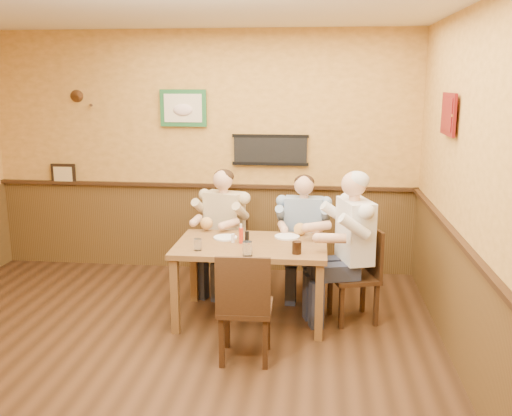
{
  "coord_description": "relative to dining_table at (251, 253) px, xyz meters",
  "views": [
    {
      "loc": [
        1.37,
        -4.04,
        2.24
      ],
      "look_at": [
        0.81,
        0.98,
        1.1
      ],
      "focal_mm": 40.0,
      "sensor_mm": 36.0,
      "label": 1
    }
  ],
  "objects": [
    {
      "name": "room",
      "position": [
        -0.62,
        -0.86,
        1.03
      ],
      "size": [
        5.02,
        5.03,
        2.81
      ],
      "color": "black",
      "rests_on": "ground"
    },
    {
      "name": "dining_table",
      "position": [
        0.0,
        0.0,
        0.0
      ],
      "size": [
        1.4,
        0.9,
        0.75
      ],
      "color": "brown",
      "rests_on": "ground"
    },
    {
      "name": "chair_back_left",
      "position": [
        -0.38,
        0.77,
        -0.24
      ],
      "size": [
        0.48,
        0.48,
        0.83
      ],
      "primitive_type": null,
      "rotation": [
        0.0,
        0.0,
        -0.3
      ],
      "color": "#392312",
      "rests_on": "ground"
    },
    {
      "name": "chair_back_right",
      "position": [
        0.46,
        0.74,
        -0.25
      ],
      "size": [
        0.39,
        0.39,
        0.81
      ],
      "primitive_type": null,
      "rotation": [
        0.0,
        0.0,
        -0.06
      ],
      "color": "#392312",
      "rests_on": "ground"
    },
    {
      "name": "chair_right_end",
      "position": [
        0.96,
        0.08,
        -0.21
      ],
      "size": [
        0.52,
        0.52,
        0.9
      ],
      "primitive_type": null,
      "rotation": [
        0.0,
        0.0,
        -1.27
      ],
      "color": "#392312",
      "rests_on": "ground"
    },
    {
      "name": "chair_near_side",
      "position": [
        0.05,
        -0.79,
        -0.19
      ],
      "size": [
        0.44,
        0.44,
        0.93
      ],
      "primitive_type": null,
      "rotation": [
        0.0,
        0.0,
        3.17
      ],
      "color": "#392312",
      "rests_on": "ground"
    },
    {
      "name": "diner_tan_shirt",
      "position": [
        -0.38,
        0.77,
        -0.06
      ],
      "size": [
        0.69,
        0.69,
        1.19
      ],
      "primitive_type": null,
      "rotation": [
        0.0,
        0.0,
        -0.3
      ],
      "color": "beige",
      "rests_on": "ground"
    },
    {
      "name": "diner_blue_polo",
      "position": [
        0.46,
        0.74,
        -0.08
      ],
      "size": [
        0.56,
        0.56,
        1.15
      ],
      "primitive_type": null,
      "rotation": [
        0.0,
        0.0,
        -0.06
      ],
      "color": "#7994B6",
      "rests_on": "ground"
    },
    {
      "name": "diner_white_elder",
      "position": [
        0.96,
        0.08,
        -0.01
      ],
      "size": [
        0.74,
        0.74,
        1.29
      ],
      "primitive_type": null,
      "rotation": [
        0.0,
        0.0,
        -1.27
      ],
      "color": "silver",
      "rests_on": "ground"
    },
    {
      "name": "water_glass_left",
      "position": [
        -0.45,
        -0.27,
        0.14
      ],
      "size": [
        0.09,
        0.09,
        0.11
      ],
      "primitive_type": "cylinder",
      "rotation": [
        0.0,
        0.0,
        0.26
      ],
      "color": "silver",
      "rests_on": "dining_table"
    },
    {
      "name": "water_glass_mid",
      "position": [
        0.01,
        -0.39,
        0.16
      ],
      "size": [
        0.09,
        0.09,
        0.13
      ],
      "primitive_type": "cylinder",
      "rotation": [
        0.0,
        0.0,
        -0.02
      ],
      "color": "white",
      "rests_on": "dining_table"
    },
    {
      "name": "cola_tumbler",
      "position": [
        0.43,
        -0.28,
        0.15
      ],
      "size": [
        0.1,
        0.1,
        0.11
      ],
      "primitive_type": "cylinder",
      "rotation": [
        0.0,
        0.0,
        -0.3
      ],
      "color": "black",
      "rests_on": "dining_table"
    },
    {
      "name": "hot_sauce_bottle",
      "position": [
        -0.1,
        -0.0,
        0.17
      ],
      "size": [
        0.05,
        0.05,
        0.16
      ],
      "primitive_type": "cylinder",
      "rotation": [
        0.0,
        0.0,
        -0.39
      ],
      "color": "red",
      "rests_on": "dining_table"
    },
    {
      "name": "salt_shaker",
      "position": [
        -0.17,
        0.01,
        0.13
      ],
      "size": [
        0.03,
        0.03,
        0.08
      ],
      "primitive_type": "cylinder",
      "rotation": [
        0.0,
        0.0,
        -0.02
      ],
      "color": "silver",
      "rests_on": "dining_table"
    },
    {
      "name": "pepper_shaker",
      "position": [
        -0.05,
        0.06,
        0.14
      ],
      "size": [
        0.05,
        0.05,
        0.1
      ],
      "primitive_type": "cylinder",
      "rotation": [
        0.0,
        0.0,
        -0.4
      ],
      "color": "black",
      "rests_on": "dining_table"
    },
    {
      "name": "plate_far_left",
      "position": [
        -0.27,
        0.14,
        0.1
      ],
      "size": [
        0.25,
        0.25,
        0.02
      ],
      "primitive_type": "cylinder",
      "rotation": [
        0.0,
        0.0,
        -0.09
      ],
      "color": "white",
      "rests_on": "dining_table"
    },
    {
      "name": "plate_far_right",
      "position": [
        0.32,
        0.24,
        0.1
      ],
      "size": [
        0.27,
        0.27,
        0.02
      ],
      "primitive_type": "cylinder",
      "rotation": [
        0.0,
        0.0,
        0.1
      ],
      "color": "white",
      "rests_on": "dining_table"
    }
  ]
}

